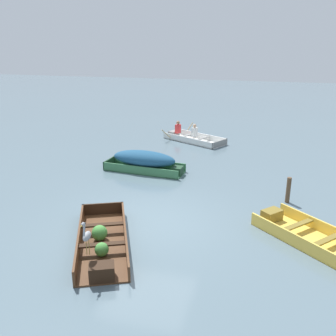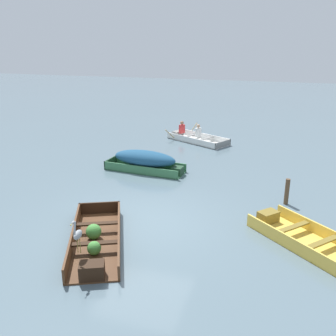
{
  "view_description": "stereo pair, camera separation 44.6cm",
  "coord_description": "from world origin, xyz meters",
  "px_view_note": "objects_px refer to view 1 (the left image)",
  "views": [
    {
      "loc": [
        3.11,
        -8.85,
        4.76
      ],
      "look_at": [
        -0.43,
        3.61,
        0.35
      ],
      "focal_mm": 40.0,
      "sensor_mm": 36.0,
      "label": 1
    },
    {
      "loc": [
        3.53,
        -8.72,
        4.76
      ],
      "look_at": [
        -0.43,
        3.61,
        0.35
      ],
      "focal_mm": 40.0,
      "sensor_mm": 36.0,
      "label": 2
    }
  ],
  "objects_px": {
    "dinghy_dark_varnish_foreground": "(102,242)",
    "skiff_yellow_near_moored": "(306,235)",
    "rowboat_white_with_crew": "(191,137)",
    "heron_on_dinghy": "(87,235)",
    "mooring_post": "(288,190)",
    "skiff_green_mid_moored": "(145,160)"
  },
  "relations": [
    {
      "from": "dinghy_dark_varnish_foreground",
      "to": "mooring_post",
      "type": "relative_size",
      "value": 4.3
    },
    {
      "from": "skiff_yellow_near_moored",
      "to": "heron_on_dinghy",
      "type": "relative_size",
      "value": 3.59
    },
    {
      "from": "dinghy_dark_varnish_foreground",
      "to": "heron_on_dinghy",
      "type": "bearing_deg",
      "value": -80.47
    },
    {
      "from": "rowboat_white_with_crew",
      "to": "mooring_post",
      "type": "bearing_deg",
      "value": -55.6
    },
    {
      "from": "skiff_yellow_near_moored",
      "to": "rowboat_white_with_crew",
      "type": "bearing_deg",
      "value": 119.21
    },
    {
      "from": "dinghy_dark_varnish_foreground",
      "to": "heron_on_dinghy",
      "type": "height_order",
      "value": "heron_on_dinghy"
    },
    {
      "from": "dinghy_dark_varnish_foreground",
      "to": "heron_on_dinghy",
      "type": "xyz_separation_m",
      "value": [
        0.17,
        -1.01,
        0.75
      ]
    },
    {
      "from": "dinghy_dark_varnish_foreground",
      "to": "skiff_yellow_near_moored",
      "type": "bearing_deg",
      "value": 20.58
    },
    {
      "from": "rowboat_white_with_crew",
      "to": "mooring_post",
      "type": "relative_size",
      "value": 4.08
    },
    {
      "from": "rowboat_white_with_crew",
      "to": "heron_on_dinghy",
      "type": "relative_size",
      "value": 3.96
    },
    {
      "from": "skiff_green_mid_moored",
      "to": "heron_on_dinghy",
      "type": "height_order",
      "value": "heron_on_dinghy"
    },
    {
      "from": "skiff_green_mid_moored",
      "to": "rowboat_white_with_crew",
      "type": "height_order",
      "value": "rowboat_white_with_crew"
    },
    {
      "from": "skiff_yellow_near_moored",
      "to": "rowboat_white_with_crew",
      "type": "height_order",
      "value": "rowboat_white_with_crew"
    },
    {
      "from": "skiff_green_mid_moored",
      "to": "mooring_post",
      "type": "distance_m",
      "value": 5.45
    },
    {
      "from": "skiff_green_mid_moored",
      "to": "mooring_post",
      "type": "bearing_deg",
      "value": -16.57
    },
    {
      "from": "skiff_yellow_near_moored",
      "to": "rowboat_white_with_crew",
      "type": "xyz_separation_m",
      "value": [
        -4.94,
        8.84,
        0.05
      ]
    },
    {
      "from": "dinghy_dark_varnish_foreground",
      "to": "mooring_post",
      "type": "height_order",
      "value": "mooring_post"
    },
    {
      "from": "skiff_yellow_near_moored",
      "to": "mooring_post",
      "type": "distance_m",
      "value": 2.3
    },
    {
      "from": "heron_on_dinghy",
      "to": "mooring_post",
      "type": "xyz_separation_m",
      "value": [
        4.19,
        5.05,
        -0.49
      ]
    },
    {
      "from": "skiff_yellow_near_moored",
      "to": "dinghy_dark_varnish_foreground",
      "type": "bearing_deg",
      "value": -159.42
    },
    {
      "from": "dinghy_dark_varnish_foreground",
      "to": "skiff_yellow_near_moored",
      "type": "distance_m",
      "value": 5.11
    },
    {
      "from": "mooring_post",
      "to": "heron_on_dinghy",
      "type": "bearing_deg",
      "value": -129.69
    }
  ]
}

